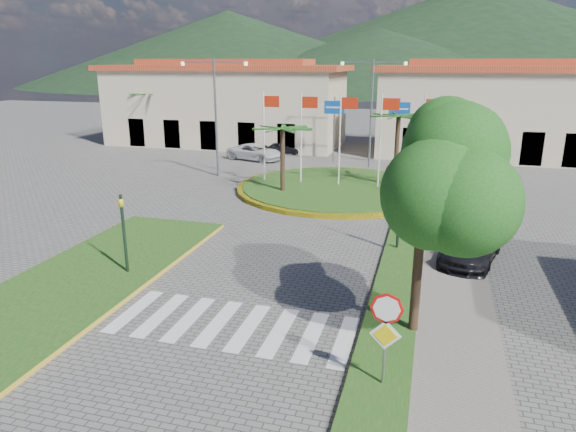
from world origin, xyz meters
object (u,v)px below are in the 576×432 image
(deciduous_tree, at_px, (426,165))
(stop_sign, at_px, (386,326))
(roundabout_island, at_px, (337,188))
(white_van, at_px, (255,152))
(car_dark_b, at_px, (491,152))
(car_side_right, at_px, (472,245))
(car_dark_a, at_px, (283,148))

(deciduous_tree, bearing_deg, stop_sign, -101.18)
(roundabout_island, bearing_deg, stop_sign, -76.27)
(white_van, bearing_deg, roundabout_island, -119.52)
(car_dark_b, bearing_deg, roundabout_island, 122.78)
(stop_sign, bearing_deg, deciduous_tree, 78.82)
(white_van, relative_size, car_side_right, 1.00)
(roundabout_island, xyz_separation_m, car_dark_b, (10.32, 14.11, 0.42))
(roundabout_island, relative_size, white_van, 2.70)
(roundabout_island, relative_size, car_dark_a, 3.92)
(car_dark_a, relative_size, car_side_right, 0.69)
(deciduous_tree, bearing_deg, roundabout_island, 107.91)
(roundabout_island, relative_size, stop_sign, 4.79)
(white_van, xyz_separation_m, car_dark_b, (18.80, 5.61, -0.06))
(car_side_right, bearing_deg, stop_sign, -90.66)
(car_dark_b, relative_size, car_side_right, 0.76)
(stop_sign, relative_size, car_dark_b, 0.74)
(roundabout_island, height_order, deciduous_tree, deciduous_tree)
(white_van, bearing_deg, car_dark_b, -57.86)
(roundabout_island, height_order, car_dark_a, roundabout_island)
(white_van, bearing_deg, deciduous_tree, -135.75)
(deciduous_tree, xyz_separation_m, car_side_right, (2.00, 6.69, -4.49))
(roundabout_island, distance_m, deciduous_tree, 18.55)
(roundabout_island, xyz_separation_m, white_van, (-8.48, 8.49, 0.48))
(car_dark_a, bearing_deg, car_side_right, -153.59)
(car_dark_b, bearing_deg, white_van, 85.60)
(deciduous_tree, relative_size, white_van, 1.45)
(car_side_right, bearing_deg, white_van, 144.66)
(roundabout_island, bearing_deg, deciduous_tree, -72.09)
(stop_sign, bearing_deg, car_dark_b, 80.97)
(deciduous_tree, distance_m, car_dark_b, 31.81)
(deciduous_tree, bearing_deg, car_side_right, 73.35)
(roundabout_island, distance_m, stop_sign, 20.69)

